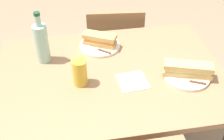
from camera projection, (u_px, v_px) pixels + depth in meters
The scene contains 11 objects.
dining_table at pixel (112, 90), 1.61m from camera, with size 1.16×0.84×0.77m.
chair_near at pixel (114, 50), 2.21m from camera, with size 0.44×0.44×0.84m.
plate_near at pixel (187, 76), 1.51m from camera, with size 0.23×0.23×0.01m, color silver.
baguette_sandwich_near at pixel (188, 69), 1.48m from camera, with size 0.25×0.14×0.07m.
knife_near at pixel (190, 81), 1.46m from camera, with size 0.17×0.09×0.01m.
plate_far at pixel (100, 46), 1.72m from camera, with size 0.23×0.23×0.01m, color silver.
baguette_sandwich_far at pixel (100, 39), 1.69m from camera, with size 0.20×0.15×0.07m.
knife_far at pixel (99, 50), 1.67m from camera, with size 0.15×0.12×0.01m.
water_bottle at pixel (42, 42), 1.55m from camera, with size 0.07×0.07×0.29m.
beer_glass at pixel (80, 72), 1.43m from camera, with size 0.07×0.07×0.14m, color gold.
paper_napkin at pixel (133, 81), 1.48m from camera, with size 0.14×0.14×0.00m, color white.
Camera 1 is at (0.20, 1.17, 1.74)m, focal length 47.81 mm.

